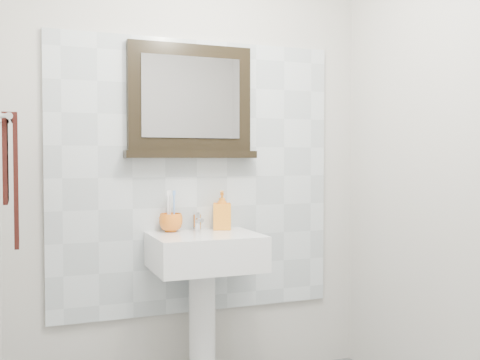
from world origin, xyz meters
name	(u,v)px	position (x,y,z in m)	size (l,w,h in m)	color
back_wall	(196,159)	(0.00, 1.10, 1.25)	(2.00, 0.01, 2.50)	beige
splashback	(196,177)	(0.00, 1.09, 1.15)	(1.60, 0.02, 1.50)	silver
pedestal_sink	(205,269)	(-0.02, 0.87, 0.68)	(0.55, 0.44, 0.96)	white
toothbrush_cup	(171,223)	(-0.16, 1.02, 0.91)	(0.13, 0.13, 0.10)	orange
toothbrushes	(171,209)	(-0.16, 1.02, 0.98)	(0.05, 0.04, 0.21)	white
soap_dispenser	(222,210)	(0.12, 1.01, 0.97)	(0.10, 0.10, 0.21)	orange
framed_mirror	(190,104)	(-0.04, 1.06, 1.55)	(0.73, 0.11, 0.62)	black
towel_bar	(9,119)	(-0.95, 0.66, 1.42)	(0.07, 0.40, 0.03)	silver
hand_towel	(12,169)	(-0.94, 0.66, 1.21)	(0.06, 0.30, 0.55)	black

